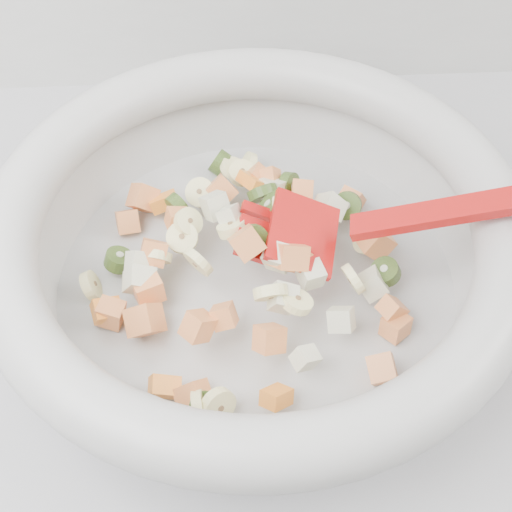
{
  "coord_description": "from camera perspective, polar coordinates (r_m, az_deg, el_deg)",
  "views": [
    {
      "loc": [
        0.12,
        1.06,
        1.39
      ],
      "look_at": [
        0.14,
        1.43,
        0.95
      ],
      "focal_mm": 50.0,
      "sensor_mm": 36.0,
      "label": 1
    }
  ],
  "objects": [
    {
      "name": "counter",
      "position": [
        1.02,
        -8.45,
        -17.6
      ],
      "size": [
        2.0,
        0.6,
        0.9
      ],
      "primitive_type": "cube",
      "color": "#98989D",
      "rests_on": "ground"
    },
    {
      "name": "mixing_bowl",
      "position": [
        0.56,
        0.02,
        0.99
      ],
      "size": [
        0.49,
        0.42,
        0.16
      ],
      "color": "#B6B6B4",
      "rests_on": "counter"
    }
  ]
}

